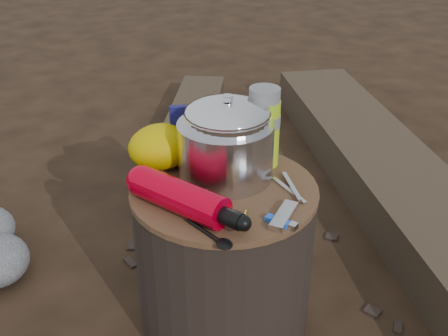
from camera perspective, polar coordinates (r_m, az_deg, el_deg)
name	(u,v)px	position (r m, az deg, el deg)	size (l,w,h in m)	color
ground	(224,316)	(1.60, 0.00, -15.20)	(60.00, 60.00, 0.00)	black
stump	(224,256)	(1.46, 0.00, -9.21)	(0.46, 0.46, 0.43)	black
log_main	(391,179)	(2.15, 17.07, -1.16)	(0.34, 2.05, 0.17)	#3B2F22
log_small	(189,129)	(2.54, -3.66, 4.09)	(0.22, 1.20, 0.10)	#3B2F22
foil_windscreen	(226,150)	(1.36, 0.16, 1.88)	(0.24, 0.24, 0.15)	#BAB9C0
camping_pot	(227,139)	(1.35, 0.36, 3.07)	(0.21, 0.21, 0.21)	silver
fuel_bottle	(180,197)	(1.24, -4.62, -3.04)	(0.08, 0.32, 0.08)	red
thermos	(264,127)	(1.41, 4.16, 4.26)	(0.08, 0.08, 0.21)	#A2D11A
travel_mug	(235,132)	(1.47, 1.21, 3.78)	(0.09, 0.09, 0.13)	black
stuff_sack	(161,146)	(1.42, -6.61, 2.26)	(0.17, 0.14, 0.12)	#C8A900
food_pouch	(194,134)	(1.44, -3.17, 3.60)	(0.12, 0.03, 0.15)	#111053
lighter	(278,221)	(1.21, 5.69, -5.52)	(0.02, 0.07, 0.01)	blue
multitool	(284,216)	(1.23, 6.28, -5.02)	(0.03, 0.11, 0.02)	silver
pot_grabber	(289,189)	(1.33, 6.82, -2.22)	(0.04, 0.13, 0.01)	silver
spork	(205,231)	(1.18, -2.05, -6.60)	(0.03, 0.14, 0.01)	black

